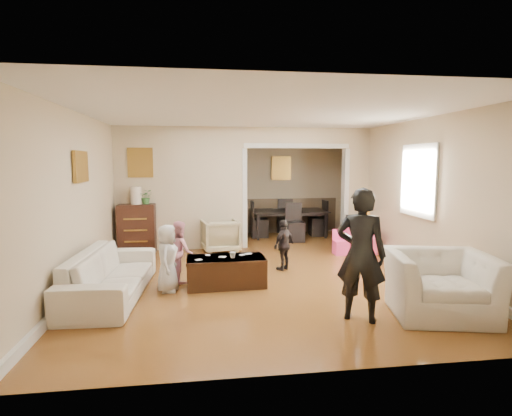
{
  "coord_description": "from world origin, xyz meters",
  "views": [
    {
      "loc": [
        -0.94,
        -6.75,
        1.88
      ],
      "look_at": [
        0.0,
        0.2,
        1.05
      ],
      "focal_mm": 27.83,
      "sensor_mm": 36.0,
      "label": 1
    }
  ],
  "objects": [
    {
      "name": "floor",
      "position": [
        0.0,
        0.0,
        0.0
      ],
      "size": [
        7.0,
        7.0,
        0.0
      ],
      "primitive_type": "plane",
      "color": "#9E6328",
      "rests_on": "ground"
    },
    {
      "name": "partition_left",
      "position": [
        -1.38,
        1.8,
        1.3
      ],
      "size": [
        2.75,
        0.18,
        2.6
      ],
      "primitive_type": "cube",
      "color": "#C7B791",
      "rests_on": "ground"
    },
    {
      "name": "partition_right",
      "position": [
        2.48,
        1.8,
        1.3
      ],
      "size": [
        0.55,
        0.18,
        2.6
      ],
      "primitive_type": "cube",
      "color": "#C7B791",
      "rests_on": "ground"
    },
    {
      "name": "partition_header",
      "position": [
        1.1,
        1.8,
        2.42
      ],
      "size": [
        2.22,
        0.18,
        0.35
      ],
      "primitive_type": "cube",
      "color": "#C7B791",
      "rests_on": "partition_right"
    },
    {
      "name": "window_pane",
      "position": [
        2.73,
        -0.4,
        1.55
      ],
      "size": [
        0.03,
        0.95,
        1.1
      ],
      "primitive_type": "cube",
      "color": "white",
      "rests_on": "ground"
    },
    {
      "name": "framed_art_partition",
      "position": [
        -2.2,
        1.7,
        1.85
      ],
      "size": [
        0.45,
        0.03,
        0.55
      ],
      "primitive_type": "cube",
      "color": "brown",
      "rests_on": "partition_left"
    },
    {
      "name": "framed_art_sofa_wall",
      "position": [
        -2.71,
        -0.6,
        1.8
      ],
      "size": [
        0.03,
        0.55,
        0.4
      ],
      "primitive_type": "cube",
      "color": "brown"
    },
    {
      "name": "framed_art_alcove",
      "position": [
        1.1,
        3.44,
        1.7
      ],
      "size": [
        0.45,
        0.03,
        0.55
      ],
      "primitive_type": "cube",
      "color": "brown"
    },
    {
      "name": "sofa",
      "position": [
        -2.22,
        -1.16,
        0.32
      ],
      "size": [
        0.96,
        2.24,
        0.64
      ],
      "primitive_type": "imported",
      "rotation": [
        0.0,
        0.0,
        1.52
      ],
      "color": "silver",
      "rests_on": "ground"
    },
    {
      "name": "armchair_back",
      "position": [
        -0.59,
        1.4,
        0.34
      ],
      "size": [
        0.83,
        0.85,
        0.68
      ],
      "primitive_type": "imported",
      "rotation": [
        0.0,
        0.0,
        3.3
      ],
      "color": "tan",
      "rests_on": "ground"
    },
    {
      "name": "armchair_front",
      "position": [
        1.92,
        -2.39,
        0.38
      ],
      "size": [
        1.37,
        1.25,
        0.77
      ],
      "primitive_type": "imported",
      "rotation": [
        0.0,
        0.0,
        -0.21
      ],
      "color": "silver",
      "rests_on": "ground"
    },
    {
      "name": "dresser",
      "position": [
        -2.28,
        1.55,
        0.5
      ],
      "size": [
        0.73,
        0.41,
        1.01
      ],
      "primitive_type": "cube",
      "color": "#361910",
      "rests_on": "ground"
    },
    {
      "name": "table_lamp",
      "position": [
        -2.28,
        1.55,
        1.19
      ],
      "size": [
        0.22,
        0.22,
        0.36
      ],
      "primitive_type": "cylinder",
      "color": "#F7E3C9",
      "rests_on": "dresser"
    },
    {
      "name": "potted_plant",
      "position": [
        -2.08,
        1.55,
        1.15
      ],
      "size": [
        0.27,
        0.23,
        0.3
      ],
      "primitive_type": "imported",
      "color": "#356A2F",
      "rests_on": "dresser"
    },
    {
      "name": "coffee_table",
      "position": [
        -0.61,
        -0.89,
        0.22
      ],
      "size": [
        1.19,
        0.63,
        0.44
      ],
      "primitive_type": "cube",
      "rotation": [
        0.0,
        0.0,
        0.04
      ],
      "color": "#352011",
      "rests_on": "ground"
    },
    {
      "name": "coffee_cup",
      "position": [
        -0.51,
        -0.94,
        0.48
      ],
      "size": [
        0.1,
        0.1,
        0.09
      ],
      "primitive_type": "imported",
      "rotation": [
        0.0,
        0.0,
        0.04
      ],
      "color": "white",
      "rests_on": "coffee_table"
    },
    {
      "name": "play_table",
      "position": [
        2.27,
        0.93,
        0.27
      ],
      "size": [
        0.62,
        0.62,
        0.54
      ],
      "primitive_type": "cube",
      "rotation": [
        0.0,
        0.0,
        0.12
      ],
      "color": "#EE3E75",
      "rests_on": "ground"
    },
    {
      "name": "cereal_box",
      "position": [
        2.39,
        1.03,
        0.69
      ],
      "size": [
        0.21,
        0.09,
        0.3
      ],
      "primitive_type": "cube",
      "rotation": [
        0.0,
        0.0,
        0.12
      ],
      "color": "yellow",
      "rests_on": "play_table"
    },
    {
      "name": "cyan_cup",
      "position": [
        2.17,
        0.88,
        0.58
      ],
      "size": [
        0.08,
        0.08,
        0.08
      ],
      "primitive_type": "cylinder",
      "color": "teal",
      "rests_on": "play_table"
    },
    {
      "name": "toy_block",
      "position": [
        2.15,
        1.05,
        0.56
      ],
      "size": [
        0.1,
        0.09,
        0.05
      ],
      "primitive_type": "cube",
      "rotation": [
        0.0,
        0.0,
        0.47
      ],
      "color": "red",
      "rests_on": "play_table"
    },
    {
      "name": "play_bowl",
      "position": [
        2.32,
        0.81,
        0.56
      ],
      "size": [
        0.23,
        0.23,
        0.05
      ],
      "primitive_type": "imported",
      "rotation": [
        0.0,
        0.0,
        0.12
      ],
      "color": "beige",
      "rests_on": "play_table"
    },
    {
      "name": "dining_table",
      "position": [
        1.2,
        2.89,
        0.33
      ],
      "size": [
        1.86,
        1.04,
        0.65
      ],
      "primitive_type": "imported",
      "rotation": [
        0.0,
        0.0,
        0.0
      ],
      "color": "black",
      "rests_on": "ground"
    },
    {
      "name": "adult_person",
      "position": [
        0.89,
        -2.41,
        0.79
      ],
      "size": [
        0.69,
        0.62,
        1.58
      ],
      "primitive_type": "imported",
      "rotation": [
        0.0,
        0.0,
        2.6
      ],
      "color": "black",
      "rests_on": "ground"
    },
    {
      "name": "child_kneel_a",
      "position": [
        -1.46,
        -1.04,
        0.49
      ],
      "size": [
        0.37,
        0.52,
        0.98
      ],
      "primitive_type": "imported",
      "rotation": [
        0.0,
        0.0,
        1.44
      ],
      "color": "silver",
      "rests_on": "ground"
    },
    {
      "name": "child_kneel_b",
      "position": [
        -1.31,
        -0.59,
        0.48
      ],
      "size": [
        0.51,
        0.57,
        0.96
      ],
      "primitive_type": "imported",
      "rotation": [
        0.0,
        0.0,
        1.96
      ],
      "color": "pink",
      "rests_on": "ground"
    },
    {
      "name": "child_toddler",
      "position": [
        0.44,
        -0.14,
        0.44
      ],
      "size": [
        0.53,
        0.51,
        0.88
      ],
      "primitive_type": "imported",
      "rotation": [
        0.0,
        0.0,
        -2.4
      ],
      "color": "black",
      "rests_on": "ground"
    },
    {
      "name": "craft_papers",
      "position": [
        -0.64,
        -0.82,
        0.44
      ],
      "size": [
        0.89,
        0.4,
        0.0
      ],
      "color": "white",
      "rests_on": "coffee_table"
    }
  ]
}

